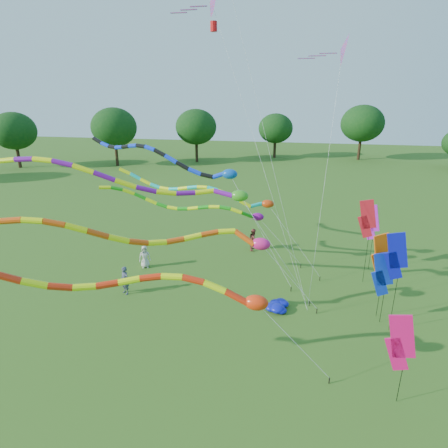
% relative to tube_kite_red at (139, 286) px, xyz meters
% --- Properties ---
extents(ground, '(160.00, 160.00, 0.00)m').
position_rel_tube_kite_red_xyz_m(ground, '(4.12, 2.61, -4.64)').
color(ground, '#2C5817').
rests_on(ground, ground).
extents(tree_ring, '(121.16, 114.76, 9.48)m').
position_rel_tube_kite_red_xyz_m(tree_ring, '(5.50, 1.56, 0.82)').
color(tree_ring, '#382314').
rests_on(tree_ring, ground).
extents(tube_kite_red, '(14.42, 3.75, 6.83)m').
position_rel_tube_kite_red_xyz_m(tube_kite_red, '(0.00, 0.00, 0.00)').
color(tube_kite_red, black).
rests_on(tube_kite_red, ground).
extents(tube_kite_orange, '(14.37, 5.84, 7.14)m').
position_rel_tube_kite_red_xyz_m(tube_kite_orange, '(-0.22, 4.03, 0.47)').
color(tube_kite_orange, black).
rests_on(tube_kite_orange, ground).
extents(tube_kite_purple, '(17.59, 3.18, 9.24)m').
position_rel_tube_kite_red_xyz_m(tube_kite_purple, '(-2.59, 5.75, 2.65)').
color(tube_kite_purple, black).
rests_on(tube_kite_purple, ground).
extents(tube_kite_blue, '(14.52, 4.63, 8.99)m').
position_rel_tube_kite_red_xyz_m(tube_kite_blue, '(-2.33, 11.15, 2.82)').
color(tube_kite_blue, black).
rests_on(tube_kite_blue, ground).
extents(tube_kite_cyan, '(13.12, 1.17, 7.34)m').
position_rel_tube_kite_red_xyz_m(tube_kite_cyan, '(0.31, 10.61, 0.92)').
color(tube_kite_cyan, black).
rests_on(tube_kite_cyan, ground).
extents(tube_kite_green, '(13.09, 2.35, 6.35)m').
position_rel_tube_kite_red_xyz_m(tube_kite_green, '(-0.59, 11.34, -0.28)').
color(tube_kite_green, black).
rests_on(tube_kite_green, ground).
extents(delta_kite_high_a, '(8.15, 3.87, 16.98)m').
position_rel_tube_kite_red_xyz_m(delta_kite_high_a, '(0.74, 9.62, 11.18)').
color(delta_kite_high_a, black).
rests_on(delta_kite_high_a, ground).
extents(delta_kite_high_c, '(3.00, 4.45, 14.48)m').
position_rel_tube_kite_red_xyz_m(delta_kite_high_c, '(7.48, 10.23, 8.96)').
color(delta_kite_high_c, black).
rests_on(delta_kite_high_c, ground).
extents(banner_pole_blue_b, '(1.16, 0.15, 5.37)m').
position_rel_tube_kite_red_xyz_m(banner_pole_blue_b, '(10.50, 6.04, -0.54)').
color(banner_pole_blue_b, black).
rests_on(banner_pole_blue_b, ground).
extents(banner_pole_blue_a, '(1.16, 0.20, 4.06)m').
position_rel_tube_kite_red_xyz_m(banner_pole_blue_a, '(10.16, 6.64, -1.83)').
color(banner_pole_blue_a, black).
rests_on(banner_pole_blue_a, ground).
extents(banner_pole_orange, '(1.12, 0.47, 4.88)m').
position_rel_tube_kite_red_xyz_m(banner_pole_orange, '(10.09, 7.13, -1.02)').
color(banner_pole_orange, black).
rests_on(banner_pole_orange, ground).
extents(banner_pole_violet, '(1.12, 0.48, 4.63)m').
position_rel_tube_kite_red_xyz_m(banner_pole_violet, '(10.64, 13.28, -1.27)').
color(banner_pole_violet, black).
rests_on(banner_pole_violet, ground).
extents(banner_pole_red, '(1.16, 0.16, 5.51)m').
position_rel_tube_kite_red_xyz_m(banner_pole_red, '(9.95, 11.21, -0.40)').
color(banner_pole_red, black).
rests_on(banner_pole_red, ground).
extents(banner_pole_magenta_a, '(1.16, 0.24, 3.94)m').
position_rel_tube_kite_red_xyz_m(banner_pole_magenta_a, '(9.77, 1.10, -1.95)').
color(banner_pole_magenta_a, black).
rests_on(banner_pole_magenta_a, ground).
extents(blue_nylon_heap, '(1.24, 1.55, 0.47)m').
position_rel_tube_kite_red_xyz_m(blue_nylon_heap, '(4.84, 7.09, -4.44)').
color(blue_nylon_heap, '#0D15AC').
rests_on(blue_nylon_heap, ground).
extents(person_a, '(0.92, 0.77, 1.59)m').
position_rel_tube_kite_red_xyz_m(person_a, '(-4.38, 10.50, -3.84)').
color(person_a, beige).
rests_on(person_a, ground).
extents(person_b, '(0.76, 0.69, 1.75)m').
position_rel_tube_kite_red_xyz_m(person_b, '(-4.15, 6.86, -3.76)').
color(person_b, '#3D4256').
rests_on(person_b, ground).
extents(person_c, '(0.70, 0.87, 1.71)m').
position_rel_tube_kite_red_xyz_m(person_c, '(2.64, 15.01, -3.78)').
color(person_c, brown).
rests_on(person_c, ground).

